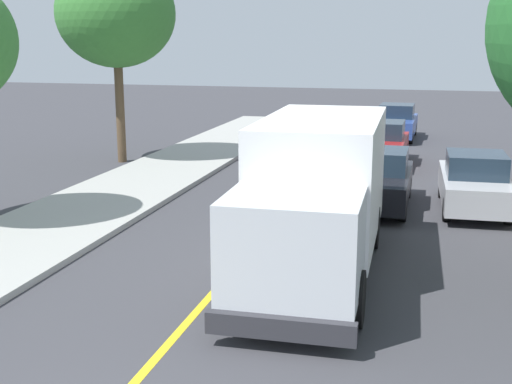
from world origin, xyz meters
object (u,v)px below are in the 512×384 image
at_px(box_truck, 317,191).
at_px(parked_car_far, 396,123).
at_px(parked_car_near, 378,180).
at_px(parked_car_mid, 382,144).
at_px(parked_van_across, 474,183).
at_px(street_tree_down_block, 116,14).

distance_m(box_truck, parked_car_far, 19.97).
bearing_deg(parked_car_near, parked_car_mid, 93.39).
distance_m(parked_car_mid, parked_car_far, 7.08).
height_order(box_truck, parked_car_far, box_truck).
bearing_deg(parked_van_across, parked_car_near, -173.89).
bearing_deg(parked_van_across, street_tree_down_block, 160.98).
bearing_deg(parked_van_across, parked_car_far, 102.16).
height_order(parked_car_near, parked_van_across, same).
height_order(parked_car_far, street_tree_down_block, street_tree_down_block).
bearing_deg(parked_car_near, box_truck, -97.52).
relative_size(box_truck, parked_van_across, 1.62).
bearing_deg(parked_van_across, box_truck, -118.88).
distance_m(box_truck, street_tree_down_block, 15.02).
xyz_separation_m(box_truck, parked_car_near, (0.80, 6.03, -0.97)).
relative_size(parked_car_far, street_tree_down_block, 0.57).
bearing_deg(box_truck, parked_van_across, 61.12).
bearing_deg(parked_van_across, parked_car_mid, 115.30).
relative_size(box_truck, parked_car_mid, 1.63).
relative_size(box_truck, parked_car_near, 1.64).
height_order(parked_car_near, parked_car_mid, same).
bearing_deg(parked_car_mid, box_truck, -91.74).
distance_m(box_truck, parked_car_near, 6.16).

